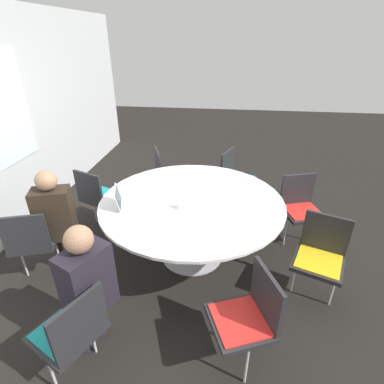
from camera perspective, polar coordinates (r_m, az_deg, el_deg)
name	(u,v)px	position (r m, az deg, el deg)	size (l,w,h in m)	color
ground_plane	(192,255)	(3.65, 0.00, -11.93)	(16.00, 16.00, 0.00)	black
conference_table	(192,210)	(3.29, 0.00, -3.47)	(1.98, 1.98, 0.75)	#B7B7BC
chair_0	(33,239)	(3.44, -28.10, -7.86)	(0.54, 0.55, 0.86)	#262628
chair_1	(72,330)	(2.44, -21.95, -23.14)	(0.58, 0.57, 0.86)	#262628
chair_2	(249,313)	(2.41, 10.72, -21.78)	(0.57, 0.56, 0.86)	#262628
chair_3	(321,253)	(3.11, 23.31, -10.59)	(0.55, 0.56, 0.86)	#262628
chair_4	(301,205)	(3.84, 20.00, -2.31)	(0.53, 0.55, 0.86)	#262628
chair_5	(235,174)	(4.44, 8.16, 3.33)	(0.57, 0.56, 0.86)	#262628
chair_6	(167,172)	(4.50, -4.83, 3.89)	(0.56, 0.55, 0.86)	#262628
chair_7	(98,194)	(4.04, -17.52, -0.36)	(0.55, 0.56, 0.86)	#262628
person_0	(55,216)	(3.34, -24.58, -4.14)	(0.33, 0.41, 1.21)	#2D2319
person_1	(87,283)	(2.43, -19.40, -16.03)	(0.42, 0.36, 1.21)	#231E28
laptop	(124,202)	(3.16, -12.84, -1.83)	(0.34, 0.30, 0.21)	silver
coffee_cup	(180,205)	(3.05, -2.23, -2.49)	(0.07, 0.07, 0.09)	white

